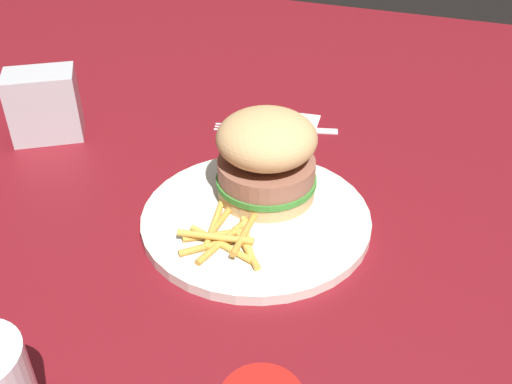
# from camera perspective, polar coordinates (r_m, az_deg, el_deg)

# --- Properties ---
(ground_plane) EXTENTS (1.60, 1.60, 0.00)m
(ground_plane) POSITION_cam_1_polar(r_m,az_deg,el_deg) (0.64, -2.07, -4.06)
(ground_plane) COLOR maroon
(plate) EXTENTS (0.25, 0.25, 0.01)m
(plate) POSITION_cam_1_polar(r_m,az_deg,el_deg) (0.65, 0.00, -2.58)
(plate) COLOR silver
(plate) RESTS_ON ground_plane
(sandwich) EXTENTS (0.11, 0.11, 0.10)m
(sandwich) POSITION_cam_1_polar(r_m,az_deg,el_deg) (0.65, 1.02, 3.48)
(sandwich) COLOR tan
(sandwich) RESTS_ON plate
(fries_pile) EXTENTS (0.10, 0.10, 0.01)m
(fries_pile) POSITION_cam_1_polar(r_m,az_deg,el_deg) (0.61, -3.06, -4.31)
(fries_pile) COLOR gold
(fries_pile) RESTS_ON plate
(napkin) EXTENTS (0.12, 0.12, 0.00)m
(napkin) POSITION_cam_1_polar(r_m,az_deg,el_deg) (0.83, 1.93, 6.13)
(napkin) COLOR white
(napkin) RESTS_ON ground_plane
(fork) EXTENTS (0.17, 0.06, 0.00)m
(fork) POSITION_cam_1_polar(r_m,az_deg,el_deg) (0.83, 1.82, 6.28)
(fork) COLOR silver
(fork) RESTS_ON napkin
(napkin_dispenser) EXTENTS (0.11, 0.10, 0.09)m
(napkin_dispenser) POSITION_cam_1_polar(r_m,az_deg,el_deg) (0.85, -19.79, 7.90)
(napkin_dispenser) COLOR #B7BABF
(napkin_dispenser) RESTS_ON ground_plane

